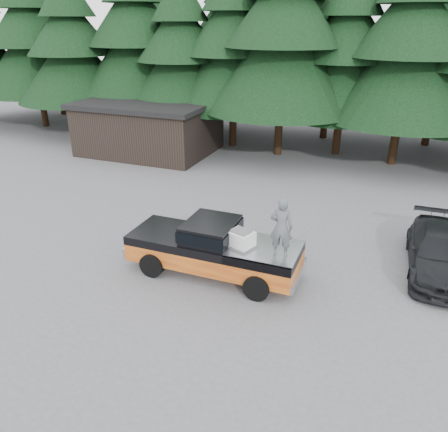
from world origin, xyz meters
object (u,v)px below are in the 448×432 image
at_px(man_on_bed, 281,227).
at_px(parked_car, 440,252).
at_px(utility_building, 150,126).
at_px(air_compressor, 241,240).
at_px(pickup_truck, 214,255).

distance_m(man_on_bed, parked_car, 6.03).
distance_m(parked_car, utility_building, 19.56).
relative_size(parked_car, utility_building, 0.59).
relative_size(air_compressor, parked_car, 0.15).
relative_size(air_compressor, utility_building, 0.09).
bearing_deg(pickup_truck, air_compressor, -12.95).
xyz_separation_m(pickup_truck, parked_car, (7.16, 2.96, 0.06)).
bearing_deg(air_compressor, man_on_bed, 16.54).
height_order(pickup_truck, air_compressor, air_compressor).
bearing_deg(parked_car, utility_building, 148.83).
bearing_deg(utility_building, air_compressor, -49.59).
height_order(man_on_bed, utility_building, utility_building).
height_order(air_compressor, man_on_bed, man_on_bed).
xyz_separation_m(pickup_truck, air_compressor, (1.06, -0.24, 0.92)).
bearing_deg(utility_building, pickup_truck, -51.92).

